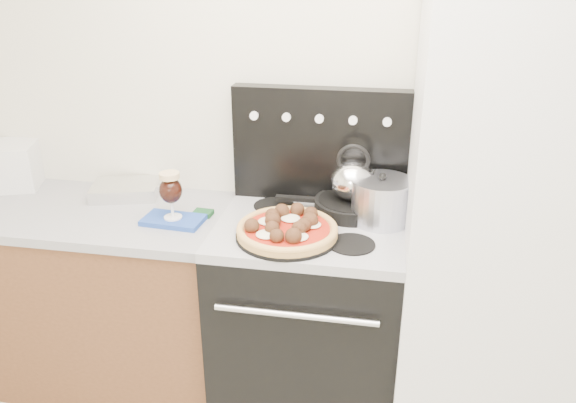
% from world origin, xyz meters
% --- Properties ---
extents(room_shell, '(3.52, 3.01, 2.52)m').
position_xyz_m(room_shell, '(0.00, 0.29, 1.25)').
color(room_shell, beige).
rests_on(room_shell, ground).
extents(base_cabinet, '(1.45, 0.60, 0.86)m').
position_xyz_m(base_cabinet, '(-1.02, 1.20, 0.43)').
color(base_cabinet, brown).
rests_on(base_cabinet, ground).
extents(countertop, '(1.48, 0.63, 0.04)m').
position_xyz_m(countertop, '(-1.02, 1.20, 0.88)').
color(countertop, '#9B9BA1').
rests_on(countertop, base_cabinet).
extents(stove_body, '(0.76, 0.65, 0.88)m').
position_xyz_m(stove_body, '(0.08, 1.18, 0.44)').
color(stove_body, black).
rests_on(stove_body, ground).
extents(cooktop, '(0.76, 0.65, 0.04)m').
position_xyz_m(cooktop, '(0.08, 1.18, 0.90)').
color(cooktop, '#ADADB2').
rests_on(cooktop, stove_body).
extents(backguard, '(0.76, 0.08, 0.50)m').
position_xyz_m(backguard, '(0.08, 1.45, 1.17)').
color(backguard, black).
rests_on(backguard, cooktop).
extents(fridge, '(0.64, 0.68, 1.90)m').
position_xyz_m(fridge, '(0.78, 1.15, 0.95)').
color(fridge, silver).
rests_on(fridge, ground).
extents(toaster_oven, '(0.40, 0.34, 0.21)m').
position_xyz_m(toaster_oven, '(-1.44, 1.38, 1.01)').
color(toaster_oven, silver).
rests_on(toaster_oven, countertop).
extents(foil_sheet, '(0.34, 0.29, 0.06)m').
position_xyz_m(foil_sheet, '(-0.81, 1.37, 0.93)').
color(foil_sheet, white).
rests_on(foil_sheet, countertop).
extents(oven_mitt, '(0.26, 0.16, 0.02)m').
position_xyz_m(oven_mitt, '(-0.49, 1.13, 0.91)').
color(oven_mitt, '#2347A6').
rests_on(oven_mitt, countertop).
extents(beer_glass, '(0.11, 0.11, 0.20)m').
position_xyz_m(beer_glass, '(-0.49, 1.13, 1.02)').
color(beer_glass, black).
rests_on(beer_glass, oven_mitt).
extents(pizza_pan, '(0.48, 0.48, 0.01)m').
position_xyz_m(pizza_pan, '(0.01, 1.04, 0.93)').
color(pizza_pan, black).
rests_on(pizza_pan, cooktop).
extents(pizza, '(0.47, 0.47, 0.06)m').
position_xyz_m(pizza, '(0.01, 1.04, 0.96)').
color(pizza, '#F1AF74').
rests_on(pizza, pizza_pan).
extents(skillet, '(0.32, 0.32, 0.06)m').
position_xyz_m(skillet, '(0.23, 1.33, 0.95)').
color(skillet, black).
rests_on(skillet, cooktop).
extents(tea_kettle, '(0.20, 0.20, 0.21)m').
position_xyz_m(tea_kettle, '(0.23, 1.33, 1.08)').
color(tea_kettle, silver).
rests_on(tea_kettle, skillet).
extents(stock_pot, '(0.27, 0.27, 0.17)m').
position_xyz_m(stock_pot, '(0.36, 1.25, 1.01)').
color(stock_pot, silver).
rests_on(stock_pot, cooktop).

